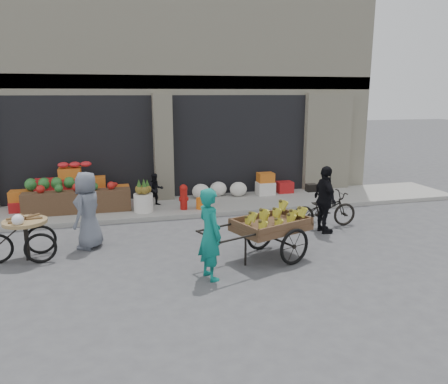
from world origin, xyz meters
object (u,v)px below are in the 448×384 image
object	(u,v)px
orange_bucket	(202,203)
vendor_woman	(210,234)
cyclist	(325,200)
banana_cart	(269,223)
seated_person	(156,190)
tricycle_cart	(26,233)
bicycle	(324,210)
fire_hydrant	(184,196)
pineapple_bin	(143,203)
vendor_grey	(88,210)

from	to	relation	value
orange_bucket	vendor_woman	xyz separation A→B (m)	(-0.77, -4.37, 0.57)
vendor_woman	cyclist	bearing A→B (deg)	-75.16
cyclist	banana_cart	bearing A→B (deg)	124.43
seated_person	tricycle_cart	bearing A→B (deg)	-141.67
bicycle	fire_hydrant	bearing A→B (deg)	56.48
pineapple_bin	seated_person	size ratio (longest dim) A/B	0.56
pineapple_bin	vendor_woman	size ratio (longest dim) A/B	0.31
orange_bucket	cyclist	xyz separation A→B (m)	(2.47, -2.48, 0.54)
pineapple_bin	orange_bucket	world-z (taller)	pineapple_bin
vendor_woman	vendor_grey	bearing A→B (deg)	28.67
vendor_woman	cyclist	world-z (taller)	vendor_woman
seated_person	vendor_woman	xyz separation A→B (m)	(0.43, -5.07, 0.25)
pineapple_bin	banana_cart	distance (m)	4.45
vendor_woman	tricycle_cart	xyz separation A→B (m)	(-3.35, 1.79, -0.27)
pineapple_bin	fire_hydrant	world-z (taller)	fire_hydrant
seated_person	vendor_grey	size ratio (longest dim) A/B	0.56
fire_hydrant	seated_person	size ratio (longest dim) A/B	0.76
pineapple_bin	vendor_grey	size ratio (longest dim) A/B	0.31
banana_cart	bicycle	xyz separation A→B (m)	(2.09, 1.68, -0.30)
pineapple_bin	cyclist	distance (m)	4.84
orange_bucket	vendor_grey	distance (m)	3.68
pineapple_bin	banana_cart	bearing A→B (deg)	-60.58
vendor_woman	bicycle	size ratio (longest dim) A/B	0.98
tricycle_cart	vendor_grey	distance (m)	1.30
tricycle_cart	seated_person	bearing A→B (deg)	41.80
bicycle	pineapple_bin	bearing A→B (deg)	63.33
vendor_grey	cyclist	size ratio (longest dim) A/B	1.03
vendor_woman	fire_hydrant	bearing A→B (deg)	-18.95
vendor_woman	bicycle	world-z (taller)	vendor_woman
pineapple_bin	vendor_woman	world-z (taller)	vendor_woman
pineapple_bin	tricycle_cart	distance (m)	3.69
tricycle_cart	cyclist	world-z (taller)	cyclist
vendor_grey	seated_person	bearing A→B (deg)	176.35
pineapple_bin	vendor_grey	bearing A→B (deg)	-120.83
fire_hydrant	vendor_grey	world-z (taller)	vendor_grey
orange_bucket	cyclist	distance (m)	3.54
bicycle	vendor_woman	bearing A→B (deg)	124.04
fire_hydrant	bicycle	bearing A→B (deg)	-33.90
fire_hydrant	tricycle_cart	distance (m)	4.48
banana_cart	bicycle	size ratio (longest dim) A/B	1.54
orange_bucket	fire_hydrant	bearing A→B (deg)	174.29
seated_person	bicycle	distance (m)	4.77
banana_cart	vendor_woman	distance (m)	1.49
fire_hydrant	pineapple_bin	bearing A→B (deg)	177.40
orange_bucket	tricycle_cart	bearing A→B (deg)	-147.92
vendor_grey	bicycle	distance (m)	5.62
bicycle	seated_person	bearing A→B (deg)	54.69
cyclist	fire_hydrant	bearing A→B (deg)	49.96
pineapple_bin	bicycle	world-z (taller)	bicycle
pineapple_bin	fire_hydrant	xyz separation A→B (m)	(1.10, -0.05, 0.13)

